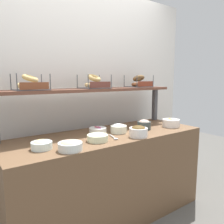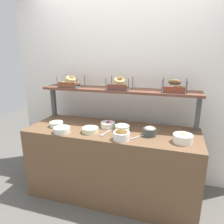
{
  "view_description": "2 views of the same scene",
  "coord_description": "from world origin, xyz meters",
  "px_view_note": "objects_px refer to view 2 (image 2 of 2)",
  "views": [
    {
      "loc": [
        -1.18,
        -1.73,
        1.38
      ],
      "look_at": [
        0.06,
        0.0,
        1.06
      ],
      "focal_mm": 35.67,
      "sensor_mm": 36.0,
      "label": 1
    },
    {
      "loc": [
        0.66,
        -2.13,
        1.7
      ],
      "look_at": [
        -0.01,
        0.02,
        1.05
      ],
      "focal_mm": 33.22,
      "sensor_mm": 36.0,
      "label": 2
    }
  ],
  "objects_px": {
    "bowl_egg_salad": "(56,124)",
    "bowl_cream_cheese": "(122,128)",
    "bowl_tuna_salad": "(150,131)",
    "bowl_potato_salad": "(90,129)",
    "serving_spoon_near_plate": "(139,137)",
    "bowl_lox_spread": "(62,129)",
    "bowl_fruit_salad": "(183,138)",
    "serving_spoon_by_edge": "(104,134)",
    "bagel_basket_sesame": "(119,85)",
    "bowl_beet_salad": "(108,125)",
    "bagel_basket_plain": "(71,83)",
    "bagel_basket_cinnamon_raisin": "(174,87)",
    "bowl_chocolate_spread": "(121,135)"
  },
  "relations": [
    {
      "from": "bowl_chocolate_spread",
      "to": "bagel_basket_sesame",
      "type": "bearing_deg",
      "value": 107.92
    },
    {
      "from": "serving_spoon_near_plate",
      "to": "bagel_basket_cinnamon_raisin",
      "type": "bearing_deg",
      "value": 52.82
    },
    {
      "from": "bowl_potato_salad",
      "to": "bowl_chocolate_spread",
      "type": "distance_m",
      "value": 0.39
    },
    {
      "from": "bowl_potato_salad",
      "to": "bowl_fruit_salad",
      "type": "bearing_deg",
      "value": 1.28
    },
    {
      "from": "bagel_basket_plain",
      "to": "bowl_chocolate_spread",
      "type": "bearing_deg",
      "value": -31.93
    },
    {
      "from": "bowl_cream_cheese",
      "to": "bowl_lox_spread",
      "type": "relative_size",
      "value": 0.89
    },
    {
      "from": "bowl_fruit_salad",
      "to": "bowl_beet_salad",
      "type": "bearing_deg",
      "value": 167.15
    },
    {
      "from": "bagel_basket_plain",
      "to": "bagel_basket_sesame",
      "type": "xyz_separation_m",
      "value": [
        0.64,
        0.0,
        -0.0
      ]
    },
    {
      "from": "serving_spoon_near_plate",
      "to": "bagel_basket_sesame",
      "type": "distance_m",
      "value": 0.69
    },
    {
      "from": "bowl_beet_salad",
      "to": "bagel_basket_plain",
      "type": "xyz_separation_m",
      "value": [
        -0.56,
        0.19,
        0.45
      ]
    },
    {
      "from": "bowl_lox_spread",
      "to": "bagel_basket_plain",
      "type": "xyz_separation_m",
      "value": [
        -0.13,
        0.5,
        0.44
      ]
    },
    {
      "from": "bowl_egg_salad",
      "to": "bowl_potato_salad",
      "type": "distance_m",
      "value": 0.46
    },
    {
      "from": "bowl_cream_cheese",
      "to": "bagel_basket_cinnamon_raisin",
      "type": "xyz_separation_m",
      "value": [
        0.52,
        0.29,
        0.43
      ]
    },
    {
      "from": "bowl_cream_cheese",
      "to": "bowl_tuna_salad",
      "type": "xyz_separation_m",
      "value": [
        0.31,
        -0.04,
        0.01
      ]
    },
    {
      "from": "serving_spoon_near_plate",
      "to": "bagel_basket_plain",
      "type": "bearing_deg",
      "value": 158.32
    },
    {
      "from": "bowl_cream_cheese",
      "to": "bowl_chocolate_spread",
      "type": "relative_size",
      "value": 0.96
    },
    {
      "from": "serving_spoon_by_edge",
      "to": "bagel_basket_plain",
      "type": "distance_m",
      "value": 0.87
    },
    {
      "from": "bagel_basket_plain",
      "to": "serving_spoon_near_plate",
      "type": "bearing_deg",
      "value": -21.68
    },
    {
      "from": "bowl_egg_salad",
      "to": "bowl_cream_cheese",
      "type": "distance_m",
      "value": 0.79
    },
    {
      "from": "bowl_tuna_salad",
      "to": "bowl_lox_spread",
      "type": "distance_m",
      "value": 0.96
    },
    {
      "from": "bowl_cream_cheese",
      "to": "bagel_basket_sesame",
      "type": "xyz_separation_m",
      "value": [
        -0.11,
        0.27,
        0.43
      ]
    },
    {
      "from": "serving_spoon_near_plate",
      "to": "bowl_egg_salad",
      "type": "bearing_deg",
      "value": 178.01
    },
    {
      "from": "bowl_beet_salad",
      "to": "bagel_basket_plain",
      "type": "relative_size",
      "value": 0.6
    },
    {
      "from": "bowl_potato_salad",
      "to": "serving_spoon_near_plate",
      "type": "distance_m",
      "value": 0.54
    },
    {
      "from": "bowl_egg_salad",
      "to": "bowl_beet_salad",
      "type": "bearing_deg",
      "value": 14.62
    },
    {
      "from": "bowl_lox_spread",
      "to": "serving_spoon_by_edge",
      "type": "xyz_separation_m",
      "value": [
        0.46,
        0.08,
        -0.03
      ]
    },
    {
      "from": "bowl_tuna_salad",
      "to": "bagel_basket_sesame",
      "type": "distance_m",
      "value": 0.68
    },
    {
      "from": "bowl_potato_salad",
      "to": "bowl_tuna_salad",
      "type": "bearing_deg",
      "value": 8.96
    },
    {
      "from": "bowl_tuna_salad",
      "to": "bowl_potato_salad",
      "type": "relative_size",
      "value": 0.78
    },
    {
      "from": "bagel_basket_sesame",
      "to": "serving_spoon_by_edge",
      "type": "bearing_deg",
      "value": -97.18
    },
    {
      "from": "bowl_egg_salad",
      "to": "bowl_chocolate_spread",
      "type": "bearing_deg",
      "value": -10.29
    },
    {
      "from": "bowl_beet_salad",
      "to": "serving_spoon_near_plate",
      "type": "xyz_separation_m",
      "value": [
        0.41,
        -0.19,
        -0.03
      ]
    },
    {
      "from": "serving_spoon_by_edge",
      "to": "bagel_basket_plain",
      "type": "relative_size",
      "value": 0.6
    },
    {
      "from": "bagel_basket_plain",
      "to": "bagel_basket_cinnamon_raisin",
      "type": "relative_size",
      "value": 1.06
    },
    {
      "from": "bowl_fruit_salad",
      "to": "serving_spoon_near_plate",
      "type": "distance_m",
      "value": 0.43
    },
    {
      "from": "bowl_cream_cheese",
      "to": "bowl_potato_salad",
      "type": "relative_size",
      "value": 0.89
    },
    {
      "from": "bowl_potato_salad",
      "to": "bowl_fruit_salad",
      "type": "relative_size",
      "value": 0.95
    },
    {
      "from": "bagel_basket_sesame",
      "to": "bowl_chocolate_spread",
      "type": "bearing_deg",
      "value": -72.08
    },
    {
      "from": "bowl_tuna_salad",
      "to": "bowl_fruit_salad",
      "type": "relative_size",
      "value": 0.75
    },
    {
      "from": "bowl_chocolate_spread",
      "to": "bowl_fruit_salad",
      "type": "relative_size",
      "value": 0.89
    },
    {
      "from": "bowl_cream_cheese",
      "to": "bowl_chocolate_spread",
      "type": "xyz_separation_m",
      "value": [
        0.05,
        -0.23,
        0.01
      ]
    },
    {
      "from": "bagel_basket_plain",
      "to": "bowl_lox_spread",
      "type": "bearing_deg",
      "value": -75.93
    },
    {
      "from": "bowl_potato_salad",
      "to": "bagel_basket_cinnamon_raisin",
      "type": "xyz_separation_m",
      "value": [
        0.85,
        0.43,
        0.44
      ]
    },
    {
      "from": "bowl_beet_salad",
      "to": "bagel_basket_cinnamon_raisin",
      "type": "height_order",
      "value": "bagel_basket_cinnamon_raisin"
    },
    {
      "from": "bowl_cream_cheese",
      "to": "bowl_chocolate_spread",
      "type": "distance_m",
      "value": 0.24
    },
    {
      "from": "serving_spoon_by_edge",
      "to": "bowl_beet_salad",
      "type": "bearing_deg",
      "value": 97.21
    },
    {
      "from": "bowl_tuna_salad",
      "to": "bowl_lox_spread",
      "type": "relative_size",
      "value": 0.78
    },
    {
      "from": "bowl_egg_salad",
      "to": "bowl_cream_cheese",
      "type": "height_order",
      "value": "bowl_cream_cheese"
    },
    {
      "from": "serving_spoon_by_edge",
      "to": "bagel_basket_sesame",
      "type": "height_order",
      "value": "bagel_basket_sesame"
    },
    {
      "from": "bowl_tuna_salad",
      "to": "serving_spoon_near_plate",
      "type": "distance_m",
      "value": 0.13
    }
  ]
}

